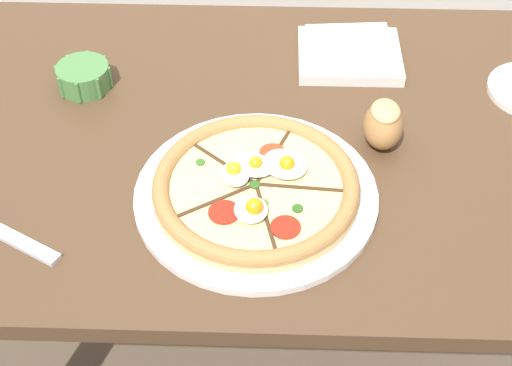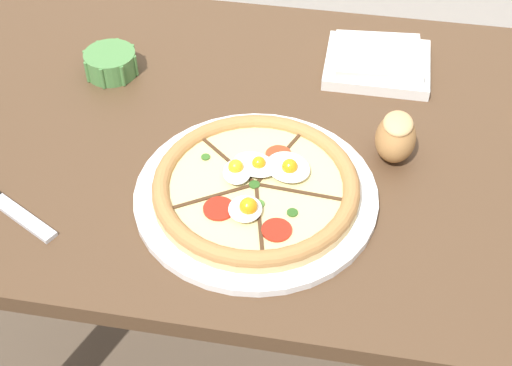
{
  "view_description": "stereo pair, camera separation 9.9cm",
  "coord_description": "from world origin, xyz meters",
  "px_view_note": "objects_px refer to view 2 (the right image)",
  "views": [
    {
      "loc": [
        0.04,
        -0.84,
        1.48
      ],
      "look_at": [
        0.02,
        -0.14,
        0.78
      ],
      "focal_mm": 50.0,
      "sensor_mm": 36.0,
      "label": 1
    },
    {
      "loc": [
        0.14,
        -0.83,
        1.48
      ],
      "look_at": [
        0.02,
        -0.14,
        0.78
      ],
      "focal_mm": 50.0,
      "sensor_mm": 36.0,
      "label": 2
    }
  ],
  "objects_px": {
    "ramekin_bowl": "(111,62)",
    "knife_main": "(3,203)",
    "pizza": "(256,188)",
    "napkin_folded": "(378,62)",
    "dining_table": "(260,187)",
    "bread_piece_near": "(396,136)"
  },
  "relations": [
    {
      "from": "knife_main",
      "to": "ramekin_bowl",
      "type": "bearing_deg",
      "value": 108.79
    },
    {
      "from": "dining_table",
      "to": "knife_main",
      "type": "relative_size",
      "value": 6.04
    },
    {
      "from": "bread_piece_near",
      "to": "pizza",
      "type": "bearing_deg",
      "value": -146.69
    },
    {
      "from": "napkin_folded",
      "to": "knife_main",
      "type": "bearing_deg",
      "value": -140.6
    },
    {
      "from": "pizza",
      "to": "knife_main",
      "type": "distance_m",
      "value": 0.36
    },
    {
      "from": "knife_main",
      "to": "napkin_folded",
      "type": "bearing_deg",
      "value": 67.79
    },
    {
      "from": "dining_table",
      "to": "pizza",
      "type": "bearing_deg",
      "value": -82.7
    },
    {
      "from": "pizza",
      "to": "ramekin_bowl",
      "type": "distance_m",
      "value": 0.39
    },
    {
      "from": "pizza",
      "to": "napkin_folded",
      "type": "xyz_separation_m",
      "value": [
        0.15,
        0.34,
        -0.0
      ]
    },
    {
      "from": "pizza",
      "to": "bread_piece_near",
      "type": "xyz_separation_m",
      "value": [
        0.19,
        0.12,
        0.02
      ]
    },
    {
      "from": "dining_table",
      "to": "pizza",
      "type": "xyz_separation_m",
      "value": [
        0.02,
        -0.14,
        0.14
      ]
    },
    {
      "from": "napkin_folded",
      "to": "bread_piece_near",
      "type": "xyz_separation_m",
      "value": [
        0.04,
        -0.21,
        0.02
      ]
    },
    {
      "from": "dining_table",
      "to": "pizza",
      "type": "relative_size",
      "value": 3.27
    },
    {
      "from": "pizza",
      "to": "napkin_folded",
      "type": "relative_size",
      "value": 1.95
    },
    {
      "from": "dining_table",
      "to": "napkin_folded",
      "type": "height_order",
      "value": "napkin_folded"
    },
    {
      "from": "napkin_folded",
      "to": "bread_piece_near",
      "type": "bearing_deg",
      "value": -80.48
    },
    {
      "from": "knife_main",
      "to": "pizza",
      "type": "bearing_deg",
      "value": 40.53
    },
    {
      "from": "pizza",
      "to": "bread_piece_near",
      "type": "bearing_deg",
      "value": 33.31
    },
    {
      "from": "napkin_folded",
      "to": "pizza",
      "type": "bearing_deg",
      "value": -114.33
    },
    {
      "from": "ramekin_bowl",
      "to": "knife_main",
      "type": "height_order",
      "value": "ramekin_bowl"
    },
    {
      "from": "napkin_folded",
      "to": "knife_main",
      "type": "relative_size",
      "value": 0.94
    },
    {
      "from": "ramekin_bowl",
      "to": "knife_main",
      "type": "distance_m",
      "value": 0.33
    }
  ]
}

